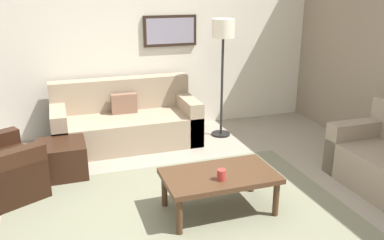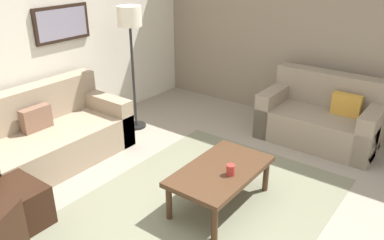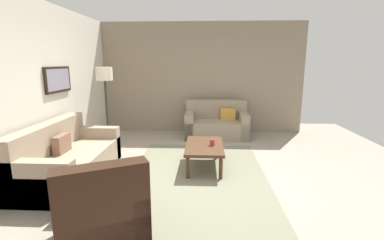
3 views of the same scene
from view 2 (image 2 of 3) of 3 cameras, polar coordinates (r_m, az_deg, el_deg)
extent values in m
plane|color=gray|center=(3.89, -0.60, -14.17)|extent=(8.00, 8.00, 0.00)
cube|color=silver|center=(5.18, -24.67, 10.66)|extent=(6.00, 0.12, 2.80)
cube|color=gray|center=(5.83, 17.99, 12.92)|extent=(0.12, 5.20, 2.80)
cube|color=slate|center=(3.89, -0.60, -14.12)|extent=(3.33, 2.21, 0.01)
cube|color=gray|center=(4.96, -20.36, -3.87)|extent=(1.99, 0.95, 0.42)
cube|color=gray|center=(5.15, -22.93, -0.44)|extent=(1.99, 0.24, 0.88)
cube|color=gray|center=(5.39, -12.75, 0.50)|extent=(0.20, 0.95, 0.62)
cube|color=brown|center=(4.93, -21.78, 0.21)|extent=(0.36, 0.12, 0.28)
cube|color=gray|center=(5.47, 17.99, -0.90)|extent=(0.86, 1.50, 0.42)
cube|color=gray|center=(5.67, 19.36, 2.28)|extent=(0.24, 1.50, 0.88)
cube|color=gray|center=(5.64, 11.97, 1.65)|extent=(0.86, 0.20, 0.62)
cube|color=gray|center=(5.30, 24.68, -1.64)|extent=(0.86, 0.20, 0.62)
cube|color=gold|center=(5.36, 21.63, 2.09)|extent=(0.12, 0.36, 0.28)
cube|color=black|center=(4.04, -24.95, -11.62)|extent=(0.56, 0.56, 0.40)
cylinder|color=#472D1C|center=(3.54, 3.31, -14.88)|extent=(0.06, 0.06, 0.36)
cylinder|color=#472D1C|center=(4.25, 10.73, -8.00)|extent=(0.06, 0.06, 0.36)
cylinder|color=#472D1C|center=(3.79, -3.38, -11.94)|extent=(0.06, 0.06, 0.36)
cylinder|color=#472D1C|center=(4.46, 4.74, -6.00)|extent=(0.06, 0.06, 0.36)
cube|color=#472D1C|center=(3.88, 4.21, -7.41)|extent=(1.10, 0.64, 0.05)
cylinder|color=#B2332D|center=(3.75, 5.65, -7.25)|extent=(0.08, 0.08, 0.11)
cylinder|color=black|center=(5.76, -8.12, -0.80)|extent=(0.28, 0.28, 0.03)
cylinder|color=#262626|center=(5.50, -8.55, 5.94)|extent=(0.04, 0.04, 1.45)
cylinder|color=beige|center=(5.31, -9.12, 14.75)|extent=(0.32, 0.32, 0.26)
cube|color=black|center=(5.42, -18.45, 13.22)|extent=(0.81, 0.04, 0.45)
cube|color=gray|center=(5.41, -18.35, 13.21)|extent=(0.73, 0.01, 0.37)
camera|label=1|loc=(2.13, 82.15, -3.69)|focal=38.02mm
camera|label=3|loc=(2.51, -91.44, -15.53)|focal=25.53mm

